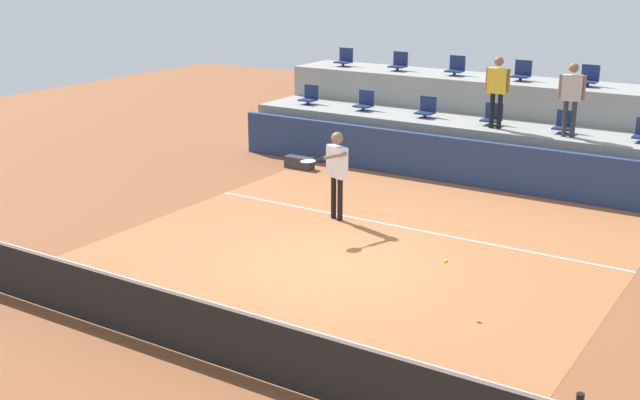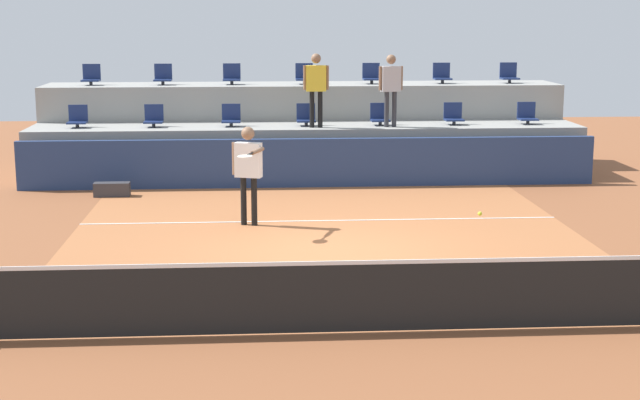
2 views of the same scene
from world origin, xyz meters
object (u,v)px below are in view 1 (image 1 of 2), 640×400
(stadium_chair_upper_far_left, at_px, (345,59))
(stadium_chair_upper_mid_left, at_px, (456,67))
(spectator_in_white, at_px, (497,85))
(stadium_chair_lower_mid_left, at_px, (426,109))
(stadium_chair_lower_center, at_px, (492,116))
(equipment_bag, at_px, (299,163))
(stadium_chair_upper_center, at_px, (522,72))
(stadium_chair_lower_far_left, at_px, (310,96))
(tennis_player, at_px, (336,166))
(stadium_chair_upper_left, at_px, (399,63))
(stadium_chair_lower_left, at_px, (365,102))
(stadium_chair_upper_mid_right, at_px, (589,78))
(stadium_chair_lower_mid_right, at_px, (565,124))
(tennis_ball, at_px, (446,262))
(spectator_leaning_on_rail, at_px, (571,93))

(stadium_chair_upper_far_left, height_order, stadium_chair_upper_mid_left, same)
(spectator_in_white, bearing_deg, stadium_chair_lower_mid_left, 169.01)
(stadium_chair_lower_center, distance_m, equipment_bag, 4.94)
(stadium_chair_lower_mid_left, distance_m, stadium_chair_upper_center, 2.70)
(stadium_chair_upper_far_left, bearing_deg, stadium_chair_lower_far_left, -91.58)
(tennis_player, distance_m, spectator_in_white, 5.12)
(stadium_chair_lower_mid_left, distance_m, equipment_bag, 3.52)
(stadium_chair_lower_mid_left, bearing_deg, stadium_chair_upper_far_left, 152.84)
(equipment_bag, bearing_deg, stadium_chair_upper_left, 78.48)
(stadium_chair_upper_center, relative_size, equipment_bag, 0.68)
(stadium_chair_lower_mid_left, distance_m, stadium_chair_upper_mid_left, 1.99)
(stadium_chair_lower_left, height_order, stadium_chair_upper_center, stadium_chair_upper_center)
(stadium_chair_upper_mid_right, bearing_deg, stadium_chair_lower_mid_left, -152.96)
(stadium_chair_lower_mid_right, height_order, equipment_bag, stadium_chair_lower_mid_right)
(stadium_chair_lower_center, distance_m, tennis_ball, 8.27)
(stadium_chair_upper_left, bearing_deg, stadium_chair_lower_far_left, -135.42)
(stadium_chair_lower_far_left, height_order, tennis_ball, stadium_chair_lower_far_left)
(stadium_chair_lower_left, height_order, equipment_bag, stadium_chair_lower_left)
(stadium_chair_lower_left, bearing_deg, spectator_in_white, -5.80)
(stadium_chair_upper_mid_left, bearing_deg, tennis_ball, -67.15)
(stadium_chair_lower_left, relative_size, equipment_bag, 0.68)
(stadium_chair_lower_left, xyz_separation_m, stadium_chair_lower_mid_left, (1.80, 0.00, 0.00))
(stadium_chair_lower_left, distance_m, tennis_ball, 9.89)
(stadium_chair_upper_mid_right, bearing_deg, stadium_chair_lower_far_left, -165.75)
(stadium_chair_lower_mid_left, distance_m, tennis_player, 5.15)
(stadium_chair_lower_mid_right, height_order, stadium_chair_upper_mid_left, stadium_chair_upper_mid_left)
(stadium_chair_lower_center, bearing_deg, tennis_player, -104.60)
(stadium_chair_lower_mid_right, height_order, spectator_leaning_on_rail, spectator_leaning_on_rail)
(stadium_chair_lower_mid_left, height_order, stadium_chair_lower_center, same)
(tennis_ball, bearing_deg, stadium_chair_lower_far_left, 133.99)
(stadium_chair_lower_mid_left, bearing_deg, spectator_leaning_on_rail, -5.90)
(tennis_ball, distance_m, equipment_bag, 8.83)
(tennis_player, bearing_deg, stadium_chair_lower_mid_left, 94.76)
(stadium_chair_upper_mid_right, relative_size, spectator_in_white, 0.30)
(stadium_chair_lower_center, distance_m, stadium_chair_upper_mid_left, 2.67)
(stadium_chair_upper_far_left, xyz_separation_m, spectator_in_white, (5.49, -2.18, -0.03))
(stadium_chair_lower_far_left, bearing_deg, spectator_in_white, -3.97)
(stadium_chair_lower_mid_left, bearing_deg, stadium_chair_upper_mid_right, 27.04)
(equipment_bag, bearing_deg, stadium_chair_lower_mid_left, 39.44)
(stadium_chair_upper_mid_right, xyz_separation_m, spectator_leaning_on_rail, (0.19, -2.18, -0.06))
(stadium_chair_lower_mid_left, height_order, stadium_chair_upper_center, stadium_chair_upper_center)
(stadium_chair_upper_mid_right, relative_size, tennis_player, 0.28)
(stadium_chair_lower_far_left, relative_size, spectator_leaning_on_rail, 0.31)
(stadium_chair_upper_center, distance_m, tennis_ball, 10.09)
(stadium_chair_lower_far_left, distance_m, equipment_bag, 2.67)
(stadium_chair_upper_mid_left, relative_size, stadium_chair_upper_mid_right, 1.00)
(stadium_chair_lower_far_left, distance_m, tennis_player, 6.50)
(stadium_chair_lower_center, bearing_deg, stadium_chair_upper_far_left, 161.15)
(stadium_chair_lower_left, bearing_deg, stadium_chair_lower_center, 0.00)
(stadium_chair_upper_left, xyz_separation_m, stadium_chair_upper_mid_left, (1.72, 0.00, 0.00))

